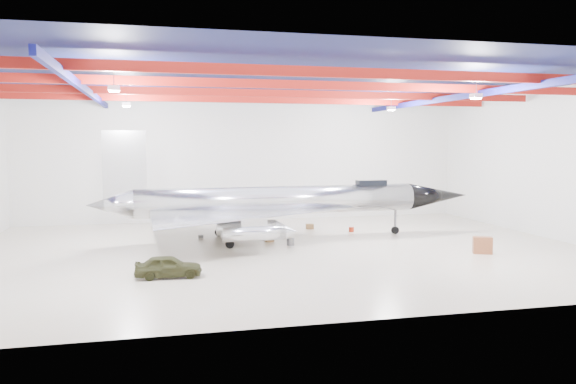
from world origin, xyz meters
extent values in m
plane|color=beige|center=(0.00, 0.00, 0.00)|extent=(40.00, 40.00, 0.00)
plane|color=silver|center=(0.00, 15.00, 5.50)|extent=(40.00, 0.00, 40.00)
plane|color=silver|center=(20.00, 0.00, 5.50)|extent=(0.00, 30.00, 30.00)
plane|color=#0A0F38|center=(0.00, 0.00, 11.00)|extent=(40.00, 40.00, 0.00)
cube|color=maroon|center=(0.00, -9.00, 10.40)|extent=(39.50, 0.25, 0.50)
cube|color=maroon|center=(0.00, -3.00, 10.40)|extent=(39.50, 0.25, 0.50)
cube|color=maroon|center=(0.00, 3.00, 10.40)|extent=(39.50, 0.25, 0.50)
cube|color=maroon|center=(0.00, 9.00, 10.40)|extent=(39.50, 0.25, 0.50)
cube|color=#0D0E53|center=(-12.00, 0.00, 10.10)|extent=(0.25, 29.50, 0.40)
cube|color=#0D0E53|center=(12.00, 0.00, 10.10)|extent=(0.25, 29.50, 0.40)
cube|color=silver|center=(-10.00, -6.00, 9.70)|extent=(0.55, 0.55, 0.25)
cube|color=silver|center=(10.00, -6.00, 9.70)|extent=(0.55, 0.55, 0.25)
cube|color=silver|center=(-10.00, 6.00, 9.70)|extent=(0.55, 0.55, 0.25)
cube|color=silver|center=(10.00, 6.00, 9.70)|extent=(0.55, 0.55, 0.25)
cylinder|color=silver|center=(0.62, 4.13, 2.86)|extent=(20.51, 2.78, 2.04)
cone|color=black|center=(13.39, 4.59, 2.86)|extent=(5.18, 2.23, 2.04)
cone|color=silver|center=(-11.13, 3.71, 2.86)|extent=(3.14, 2.15, 2.04)
cube|color=silver|center=(-10.11, 3.75, 5.52)|extent=(2.87, 0.23, 4.60)
cube|color=black|center=(7.77, 4.39, 3.94)|extent=(2.28, 0.90, 0.51)
cylinder|color=silver|center=(-2.24, -1.59, 1.43)|extent=(3.92, 1.06, 0.92)
cylinder|color=silver|center=(-2.34, 0.96, 1.43)|extent=(3.92, 1.06, 0.92)
cylinder|color=silver|center=(-2.56, 7.09, 1.43)|extent=(3.92, 1.06, 0.92)
cylinder|color=silver|center=(-2.65, 9.64, 1.43)|extent=(3.92, 1.06, 0.92)
cylinder|color=#59595B|center=(9.81, 4.47, 0.92)|extent=(0.18, 0.18, 1.84)
cylinder|color=black|center=(9.81, 4.47, 0.29)|extent=(0.58, 0.25, 0.57)
cylinder|color=#59595B|center=(-3.38, 1.43, 0.92)|extent=(0.18, 0.18, 1.84)
cylinder|color=black|center=(-3.38, 1.43, 0.29)|extent=(0.58, 0.25, 0.57)
cylinder|color=#59595B|center=(-3.56, 6.54, 0.92)|extent=(0.18, 0.18, 1.84)
cylinder|color=black|center=(-3.56, 6.54, 0.29)|extent=(0.58, 0.25, 0.57)
imported|color=#313319|center=(-7.53, -5.92, 0.59)|extent=(3.49, 1.51, 1.17)
cube|color=brown|center=(11.98, -4.02, 0.53)|extent=(1.30, 1.01, 1.07)
cube|color=olive|center=(-2.52, 5.27, 0.19)|extent=(0.63, 0.55, 0.38)
cylinder|color=#59595B|center=(0.82, 1.61, 0.23)|extent=(0.69, 0.69, 0.47)
cube|color=olive|center=(4.05, 8.34, 0.21)|extent=(0.63, 0.53, 0.42)
cube|color=#59595B|center=(-4.94, 5.90, 0.13)|extent=(0.37, 0.29, 0.25)
cylinder|color=#9C240F|center=(6.87, 6.18, 0.19)|extent=(0.48, 0.48, 0.37)
cube|color=olive|center=(-0.31, 3.30, 0.20)|extent=(0.67, 0.58, 0.41)
cylinder|color=#59595B|center=(0.34, 8.60, 0.19)|extent=(0.56, 0.56, 0.39)
camera|label=1|loc=(-8.05, -35.31, 6.99)|focal=35.00mm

